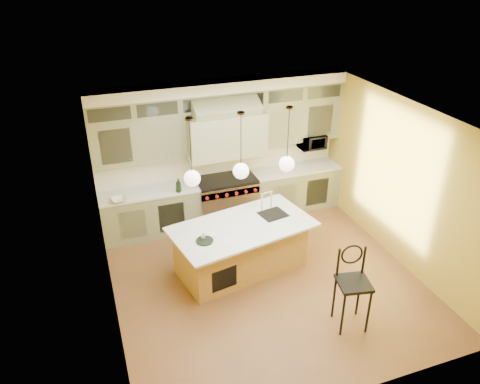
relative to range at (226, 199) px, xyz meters
name	(u,v)px	position (x,y,z in m)	size (l,w,h in m)	color
floor	(265,280)	(0.00, -2.14, -0.49)	(5.00, 5.00, 0.00)	brown
ceiling	(270,119)	(0.00, -2.14, 2.41)	(5.00, 5.00, 0.00)	white
wall_back	(220,149)	(0.00, 0.36, 0.96)	(5.00, 5.00, 0.00)	gold
wall_front	(353,309)	(0.00, -4.64, 0.96)	(5.00, 5.00, 0.00)	gold
wall_left	(105,236)	(-2.50, -2.14, 0.96)	(5.00, 5.00, 0.00)	gold
wall_right	(400,183)	(2.50, -2.14, 0.96)	(5.00, 5.00, 0.00)	gold
back_cabinetry	(224,155)	(0.00, 0.09, 0.94)	(5.00, 0.77, 2.90)	#767B5B
range	(226,199)	(0.00, 0.00, 0.00)	(1.20, 0.74, 0.96)	silver
kitchen_island	(241,246)	(-0.28, -1.69, -0.01)	(2.57, 1.69, 1.35)	olive
counter_stool	(353,283)	(0.79, -3.51, 0.27)	(0.54, 0.54, 1.31)	black
microwave	(312,142)	(1.95, 0.11, 0.96)	(0.54, 0.37, 0.30)	black
oil_bottle_a	(178,185)	(-1.01, -0.22, 0.60)	(0.11, 0.11, 0.28)	black
oil_bottle_b	(192,180)	(-0.70, 0.01, 0.55)	(0.08, 0.08, 0.18)	black
fruit_bowl	(119,200)	(-2.13, -0.22, 0.49)	(0.28, 0.28, 0.07)	silver
cup	(203,237)	(-1.01, -1.92, 0.48)	(0.09, 0.09, 0.09)	silver
pendant_left	(192,177)	(-1.09, -1.69, 1.46)	(0.26, 0.26, 1.11)	#2D2319
pendant_center	(241,169)	(-0.29, -1.69, 1.46)	(0.26, 0.26, 1.11)	#2D2319
pendant_right	(287,162)	(0.51, -1.69, 1.46)	(0.26, 0.26, 1.11)	#2D2319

